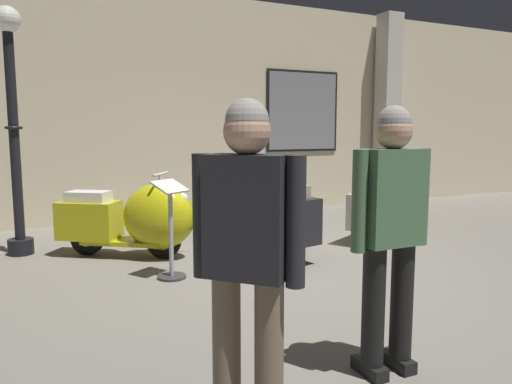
# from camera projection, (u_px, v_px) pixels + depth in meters

# --- Properties ---
(ground_plane) EXTENTS (60.00, 60.00, 0.00)m
(ground_plane) POSITION_uv_depth(u_px,v_px,m) (292.00, 271.00, 4.92)
(ground_plane) COLOR slate
(showroom_back_wall) EXTENTS (18.00, 0.63, 3.60)m
(showroom_back_wall) POSITION_uv_depth(u_px,v_px,m) (194.00, 108.00, 7.99)
(showroom_back_wall) COLOR beige
(showroom_back_wall) RESTS_ON ground
(scooter_0) EXTENTS (1.55, 1.26, 0.96)m
(scooter_0) POSITION_uv_depth(u_px,v_px,m) (137.00, 219.00, 5.43)
(scooter_0) COLOR black
(scooter_0) RESTS_ON ground
(scooter_1) EXTENTS (0.85, 1.87, 1.10)m
(scooter_1) POSITION_uv_depth(u_px,v_px,m) (248.00, 208.00, 5.80)
(scooter_1) COLOR black
(scooter_1) RESTS_ON ground
(scooter_2) EXTENTS (1.67, 1.18, 1.00)m
(scooter_2) POSITION_uv_depth(u_px,v_px,m) (391.00, 202.00, 6.55)
(scooter_2) COLOR black
(scooter_2) RESTS_ON ground
(lamppost) EXTENTS (0.29, 0.29, 2.77)m
(lamppost) POSITION_uv_depth(u_px,v_px,m) (13.00, 119.00, 5.41)
(lamppost) COLOR black
(lamppost) RESTS_ON ground
(visitor_0) EXTENTS (0.40, 0.41, 1.56)m
(visitor_0) POSITION_uv_depth(u_px,v_px,m) (247.00, 249.00, 2.14)
(visitor_0) COLOR black
(visitor_0) RESTS_ON ground
(visitor_1) EXTENTS (0.53, 0.25, 1.56)m
(visitor_1) POSITION_uv_depth(u_px,v_px,m) (391.00, 222.00, 2.75)
(visitor_1) COLOR black
(visitor_1) RESTS_ON ground
(info_stanchion) EXTENTS (0.39, 0.36, 0.95)m
(info_stanchion) POSITION_uv_depth(u_px,v_px,m) (171.00, 238.00, 4.65)
(info_stanchion) COLOR #333338
(info_stanchion) RESTS_ON ground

